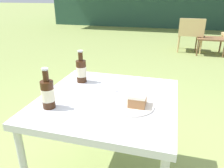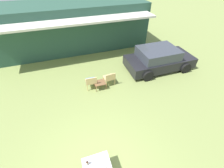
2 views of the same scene
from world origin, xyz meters
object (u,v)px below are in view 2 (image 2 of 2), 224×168
object	(u,v)px
garden_side_table	(100,83)
cola_bottle_near	(87,163)
cake_on_plate	(104,168)
parked_car	(159,59)
wicker_chair_plain	(110,78)
wicker_chair_cushioned	(91,81)

from	to	relation	value
garden_side_table	cola_bottle_near	distance (m)	4.23
garden_side_table	cake_on_plate	bearing A→B (deg)	-103.04
cake_on_plate	parked_car	bearing A→B (deg)	45.20
garden_side_table	cake_on_plate	distance (m)	4.36
garden_side_table	cola_bottle_near	world-z (taller)	cola_bottle_near
wicker_chair_plain	cola_bottle_near	world-z (taller)	cola_bottle_near
cake_on_plate	cola_bottle_near	size ratio (longest dim) A/B	1.12
wicker_chair_cushioned	garden_side_table	distance (m)	0.46
wicker_chair_plain	cake_on_plate	size ratio (longest dim) A/B	3.04
parked_car	cola_bottle_near	world-z (taller)	parked_car
garden_side_table	cake_on_plate	world-z (taller)	cake_on_plate
wicker_chair_plain	garden_side_table	distance (m)	0.61
wicker_chair_cushioned	cake_on_plate	size ratio (longest dim) A/B	3.04
wicker_chair_plain	garden_side_table	world-z (taller)	wicker_chair_plain
wicker_chair_plain	cake_on_plate	bearing A→B (deg)	64.59
wicker_chair_cushioned	garden_side_table	xyz separation A→B (m)	(0.42, -0.14, -0.13)
wicker_chair_plain	cola_bottle_near	xyz separation A→B (m)	(-1.99, -4.08, 0.31)
wicker_chair_plain	parked_car	bearing A→B (deg)	-175.51
garden_side_table	cake_on_plate	size ratio (longest dim) A/B	2.28
wicker_chair_cushioned	garden_side_table	size ratio (longest dim) A/B	1.33
wicker_chair_cushioned	cola_bottle_near	size ratio (longest dim) A/B	3.39
parked_car	garden_side_table	distance (m)	4.02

